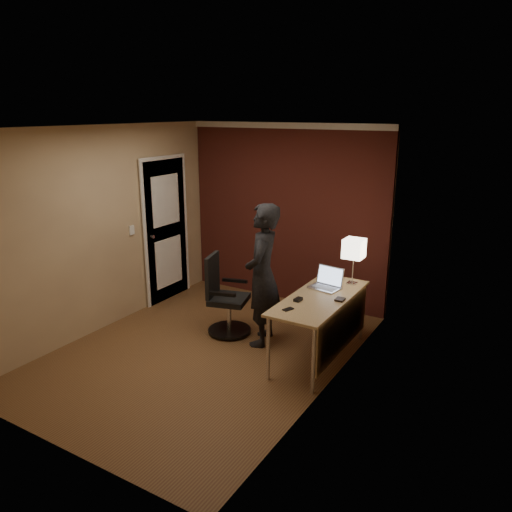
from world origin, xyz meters
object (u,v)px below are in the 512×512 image
Objects in this scene: desk_lamp at (354,249)px; mouse at (298,299)px; office_chair at (224,300)px; person at (262,275)px; wallet at (340,299)px; phone at (288,309)px; desk at (326,309)px; laptop at (327,282)px.

mouse is at bearing -110.51° from desk_lamp.
office_chair is (-1.42, -0.55, -0.72)m from desk_lamp.
person is (-0.59, 0.27, 0.09)m from mouse.
wallet is 0.97m from person.
office_chair is (-1.14, 0.52, -0.30)m from phone.
phone is at bearing -24.41° from office_chair.
wallet is (0.15, 0.00, 0.14)m from desk.
office_chair reaches higher than wallet.
person is at bearing 159.29° from phone.
wallet is 0.07× the size of person.
wallet is (0.28, -0.30, -0.05)m from laptop.
person is (-0.96, 0.03, 0.10)m from wallet.
laptop reaches higher than phone.
office_chair reaches higher than phone.
mouse is 0.06× the size of person.
desk is 15.00× the size of mouse.
wallet is at bearing 75.42° from phone.
mouse is 0.87× the size of phone.
desk is 1.35m from office_chair.
office_chair is at bearing 179.63° from wallet.
office_chair is (-1.22, -0.29, -0.36)m from laptop.
desk_lamp is (0.08, 0.57, 0.55)m from desk.
desk is 13.04× the size of phone.
office_chair reaches higher than laptop.
wallet reaches higher than phone.
laptop is 0.82m from phone.
phone is (-0.08, -0.81, -0.06)m from laptop.
desk_lamp is at bearing 95.84° from phone.
phone is at bearing 32.97° from person.
desk_lamp reaches higher than desk.
mouse is at bearing 49.94° from person.
laptop is at bearing 111.92° from desk.
mouse is (-0.22, -0.24, 0.14)m from desk.
wallet is at bearing -0.37° from office_chair.
person is (-0.81, 0.03, 0.24)m from desk.
wallet is at bearing -82.37° from desk_lamp.
laptop is 0.41m from wallet.
mouse is 0.65m from person.
desk_lamp is 1.08m from person.
phone is 0.62m from wallet.
desk is 0.84m from person.
wallet reaches higher than desk.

